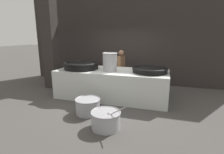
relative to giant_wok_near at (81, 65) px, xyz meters
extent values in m
plane|color=#474442|center=(1.09, 0.09, -1.08)|extent=(60.00, 60.00, 0.00)
cube|color=#2D2826|center=(1.09, 2.24, 1.03)|extent=(9.15, 0.24, 4.24)
cube|color=#2D2826|center=(-1.62, 0.59, 1.03)|extent=(0.49, 0.49, 4.24)
cube|color=silver|center=(1.09, 0.09, -0.61)|extent=(3.71, 1.49, 0.95)
cylinder|color=black|center=(0.00, 0.00, -0.03)|extent=(1.17, 1.17, 0.20)
torus|color=black|center=(0.00, 0.00, 0.07)|extent=(1.22, 1.22, 0.09)
cylinder|color=black|center=(2.34, 0.07, -0.07)|extent=(1.08, 1.08, 0.13)
torus|color=black|center=(2.34, 0.07, -0.01)|extent=(1.12, 1.12, 0.09)
cylinder|color=#9E9EA3|center=(1.07, -0.09, 0.16)|extent=(0.46, 0.46, 0.58)
torus|color=#9E9EA3|center=(1.07, -0.09, 0.45)|extent=(0.49, 0.49, 0.03)
cylinder|color=brown|center=(1.14, 1.03, -0.70)|extent=(0.12, 0.12, 0.76)
cylinder|color=brown|center=(1.16, 1.20, -0.70)|extent=(0.12, 0.12, 0.76)
cube|color=#722D4C|center=(1.15, 1.12, -0.55)|extent=(0.22, 0.26, 0.50)
cube|color=brown|center=(1.15, 1.12, -0.04)|extent=(0.23, 0.48, 0.56)
cylinder|color=brown|center=(1.02, 0.90, -0.04)|extent=(0.32, 0.14, 0.52)
cylinder|color=brown|center=(1.09, 1.36, -0.04)|extent=(0.32, 0.14, 0.52)
sphere|color=brown|center=(1.15, 1.12, 0.36)|extent=(0.21, 0.21, 0.21)
cylinder|color=#9E9EA3|center=(1.56, -1.98, -0.89)|extent=(0.66, 0.66, 0.39)
torus|color=#9E9EA3|center=(1.56, -1.98, -0.69)|extent=(0.69, 0.69, 0.03)
cylinder|color=orange|center=(1.56, -1.98, -0.80)|extent=(0.58, 0.58, 0.10)
cylinder|color=orange|center=(1.70, -1.98, -0.73)|extent=(0.05, 0.04, 0.04)
cylinder|color=orange|center=(1.70, -1.95, -0.74)|extent=(0.05, 0.05, 0.03)
cylinder|color=orange|center=(1.55, -2.08, -0.73)|extent=(0.07, 0.07, 0.04)
cylinder|color=orange|center=(1.57, -1.89, -0.74)|extent=(0.05, 0.04, 0.03)
cylinder|color=orange|center=(1.47, -1.92, -0.74)|extent=(0.05, 0.06, 0.03)
cylinder|color=orange|center=(1.61, -1.90, -0.74)|extent=(0.04, 0.03, 0.03)
cylinder|color=orange|center=(1.66, -1.93, -0.73)|extent=(0.05, 0.05, 0.03)
sphere|color=#9E9EA3|center=(1.67, -2.03, -0.72)|extent=(0.12, 0.12, 0.12)
cylinder|color=#9E9EA3|center=(1.87, -2.12, -0.57)|extent=(0.41, 0.21, 0.32)
cylinder|color=#9E9EA3|center=(0.84, -1.38, -0.88)|extent=(0.65, 0.65, 0.41)
torus|color=#9E9EA3|center=(0.84, -1.38, -0.68)|extent=(0.68, 0.68, 0.03)
cylinder|color=tan|center=(0.84, -1.38, -0.79)|extent=(0.57, 0.57, 0.10)
camera|label=1|loc=(2.76, -5.45, 0.99)|focal=28.00mm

